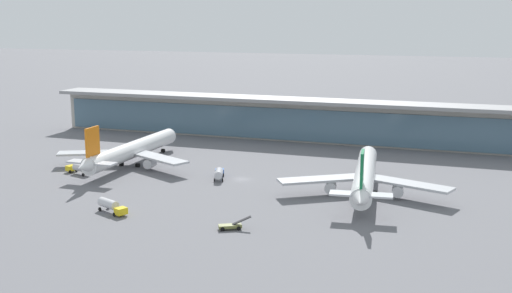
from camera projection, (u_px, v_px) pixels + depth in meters
The scene contains 9 objects.
ground_plane at pixel (242, 179), 170.38m from camera, with size 1200.00×1200.00×0.00m, color slate.
airliner_left_stand at pixel (131, 150), 185.33m from camera, with size 42.84×55.52×14.83m.
airliner_centre_stand at pixel (365, 175), 155.96m from camera, with size 42.51×55.66×14.83m.
service_truck_near_nose_yellow at pixel (111, 205), 140.76m from camera, with size 8.77×5.54×2.95m.
service_truck_under_wing_yellow at pixel (79, 168), 175.91m from camera, with size 8.88×4.67×2.95m.
service_truck_mid_apron_yellow at pixel (93, 159), 187.44m from camera, with size 4.64×7.65×3.10m.
service_truck_by_tail_blue at pixel (219, 173), 170.23m from camera, with size 5.03×8.86×2.95m.
service_truck_on_taxiway_olive at pixel (231, 226), 129.74m from camera, with size 6.63×4.42×2.70m.
terminal_building at pixel (299, 119), 223.02m from camera, with size 189.50×12.80×15.20m.
Camera 1 is at (57.56, -154.81, 42.95)m, focal length 43.97 mm.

